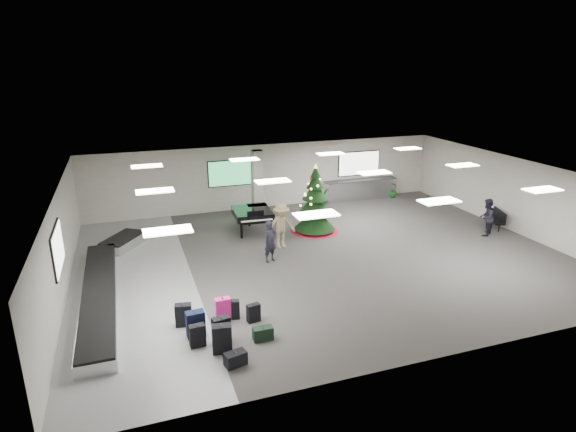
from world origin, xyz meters
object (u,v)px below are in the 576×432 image
object	(u,v)px
potted_plant_left	(324,196)
potted_plant_right	(392,190)
baggage_carousel	(105,282)
traveler_b	(281,226)
christmas_tree	(315,208)
grand_piano	(253,214)
pink_suitcase	(223,309)
traveler_a	(270,241)
traveler_bench	(486,217)
service_counter	(360,189)
bench	(496,218)

from	to	relation	value
potted_plant_left	potted_plant_right	distance (m)	4.04
potted_plant_left	baggage_carousel	bearing A→B (deg)	-148.55
baggage_carousel	potted_plant_left	xyz separation A→B (m)	(10.62, 6.49, 0.22)
potted_plant_left	traveler_b	bearing A→B (deg)	-128.69
christmas_tree	traveler_b	distance (m)	2.41
baggage_carousel	potted_plant_right	xyz separation A→B (m)	(14.66, 6.47, 0.19)
grand_piano	potted_plant_left	size ratio (longest dim) A/B	2.42
pink_suitcase	traveler_a	world-z (taller)	traveler_a
traveler_bench	baggage_carousel	bearing A→B (deg)	-34.53
christmas_tree	potted_plant_right	bearing A→B (deg)	30.80
traveler_a	service_counter	bearing A→B (deg)	15.93
christmas_tree	traveler_a	distance (m)	3.80
service_counter	christmas_tree	size ratio (longest dim) A/B	1.34
christmas_tree	bench	xyz separation A→B (m)	(7.81, -2.27, -0.56)
service_counter	grand_piano	size ratio (longest dim) A/B	1.91
traveler_b	baggage_carousel	bearing A→B (deg)	-175.06
traveler_bench	christmas_tree	bearing A→B (deg)	-57.83
traveler_bench	pink_suitcase	bearing A→B (deg)	-19.38
christmas_tree	potted_plant_right	size ratio (longest dim) A/B	3.73
service_counter	traveler_a	distance (m)	9.51
potted_plant_right	traveler_bench	bearing A→B (deg)	-84.35
baggage_carousel	potted_plant_left	distance (m)	12.45
service_counter	traveler_b	size ratio (longest dim) A/B	2.22
bench	potted_plant_left	distance (m)	8.28
christmas_tree	service_counter	bearing A→B (deg)	42.47
baggage_carousel	service_counter	bearing A→B (deg)	27.67
bench	potted_plant_left	bearing A→B (deg)	154.39
christmas_tree	grand_piano	size ratio (longest dim) A/B	1.43
traveler_a	traveler_b	world-z (taller)	traveler_b
bench	potted_plant_right	xyz separation A→B (m)	(-1.77, 5.87, -0.07)
potted_plant_left	pink_suitcase	bearing A→B (deg)	-127.04
baggage_carousel	traveler_a	bearing A→B (deg)	3.30
traveler_b	traveler_bench	xyz separation A→B (m)	(8.67, -1.54, -0.10)
grand_piano	traveler_a	xyz separation A→B (m)	(-0.23, -3.34, -0.03)
grand_piano	potted_plant_right	xyz separation A→B (m)	(8.63, 2.79, -0.42)
traveler_bench	traveler_b	bearing A→B (deg)	-44.50
traveler_b	potted_plant_right	xyz separation A→B (m)	(8.03, 4.95, -0.51)
bench	traveler_bench	size ratio (longest dim) A/B	0.86
pink_suitcase	christmas_tree	world-z (taller)	christmas_tree
pink_suitcase	grand_piano	distance (m)	7.49
traveler_b	potted_plant_left	distance (m)	6.40
baggage_carousel	potted_plant_left	world-z (taller)	potted_plant_left
traveler_a	traveler_b	size ratio (longest dim) A/B	0.87
traveler_a	traveler_bench	size ratio (longest dim) A/B	0.98
baggage_carousel	christmas_tree	bearing A→B (deg)	18.41
potted_plant_left	bench	bearing A→B (deg)	-45.41
traveler_b	traveler_bench	bearing A→B (deg)	-17.99
service_counter	potted_plant_left	world-z (taller)	service_counter
christmas_tree	bench	distance (m)	8.15
traveler_bench	potted_plant_left	distance (m)	8.03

